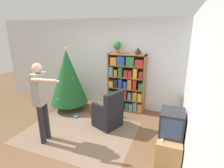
# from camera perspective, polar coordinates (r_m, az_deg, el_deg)

# --- Properties ---
(ground_plane) EXTENTS (14.00, 14.00, 0.00)m
(ground_plane) POSITION_cam_1_polar(r_m,az_deg,el_deg) (4.06, -11.97, -17.21)
(ground_plane) COLOR brown
(wall_back) EXTENTS (8.00, 0.10, 2.60)m
(wall_back) POSITION_cam_1_polar(r_m,az_deg,el_deg) (5.30, -0.67, 6.61)
(wall_back) COLOR silver
(wall_back) RESTS_ON ground_plane
(wall_right) EXTENTS (0.10, 8.00, 2.60)m
(wall_right) POSITION_cam_1_polar(r_m,az_deg,el_deg) (2.94, 25.31, -3.64)
(wall_right) COLOR silver
(wall_right) RESTS_ON ground_plane
(area_rug) EXTENTS (2.52, 1.88, 0.01)m
(area_rug) POSITION_cam_1_polar(r_m,az_deg,el_deg) (4.27, -10.72, -15.17)
(area_rug) COLOR #7F6651
(area_rug) RESTS_ON ground_plane
(bookshelf) EXTENTS (1.04, 0.34, 1.65)m
(bookshelf) POSITION_cam_1_polar(r_m,az_deg,el_deg) (5.00, 4.75, 0.12)
(bookshelf) COLOR brown
(bookshelf) RESTS_ON ground_plane
(tv_stand) EXTENTS (0.41, 0.82, 0.49)m
(tv_stand) POSITION_cam_1_polar(r_m,az_deg,el_deg) (3.54, 18.21, -18.53)
(tv_stand) COLOR tan
(tv_stand) RESTS_ON ground_plane
(television) EXTENTS (0.40, 0.47, 0.44)m
(television) POSITION_cam_1_polar(r_m,az_deg,el_deg) (3.30, 18.97, -11.87)
(television) COLOR #28282D
(television) RESTS_ON tv_stand
(game_remote) EXTENTS (0.04, 0.12, 0.02)m
(game_remote) POSITION_cam_1_polar(r_m,az_deg,el_deg) (3.20, 16.06, -16.95)
(game_remote) COLOR white
(game_remote) RESTS_ON tv_stand
(christmas_tree) EXTENTS (1.08, 1.08, 1.83)m
(christmas_tree) POSITION_cam_1_polar(r_m,az_deg,el_deg) (5.16, -14.24, 2.20)
(christmas_tree) COLOR #4C3323
(christmas_tree) RESTS_ON ground_plane
(armchair) EXTENTS (0.74, 0.74, 0.92)m
(armchair) POSITION_cam_1_polar(r_m,az_deg,el_deg) (4.28, -1.17, -9.82)
(armchair) COLOR black
(armchair) RESTS_ON ground_plane
(standing_person) EXTENTS (0.68, 0.46, 1.68)m
(standing_person) POSITION_cam_1_polar(r_m,az_deg,el_deg) (3.75, -22.12, -3.95)
(standing_person) COLOR #232328
(standing_person) RESTS_ON ground_plane
(potted_plant) EXTENTS (0.22, 0.22, 0.33)m
(potted_plant) POSITION_cam_1_polar(r_m,az_deg,el_deg) (4.90, 1.68, 12.17)
(potted_plant) COLOR #935B38
(potted_plant) RESTS_ON bookshelf
(table_lamp) EXTENTS (0.20, 0.20, 0.18)m
(table_lamp) POSITION_cam_1_polar(r_m,az_deg,el_deg) (4.75, 8.46, 10.77)
(table_lamp) COLOR #473828
(table_lamp) RESTS_ON bookshelf
(book_pile_near_tree) EXTENTS (0.20, 0.18, 0.05)m
(book_pile_near_tree) POSITION_cam_1_polar(r_m,az_deg,el_deg) (4.95, -11.70, -10.17)
(book_pile_near_tree) COLOR #284C93
(book_pile_near_tree) RESTS_ON ground_plane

